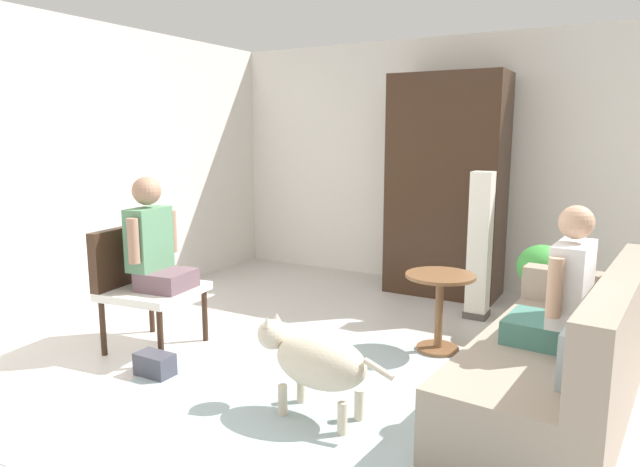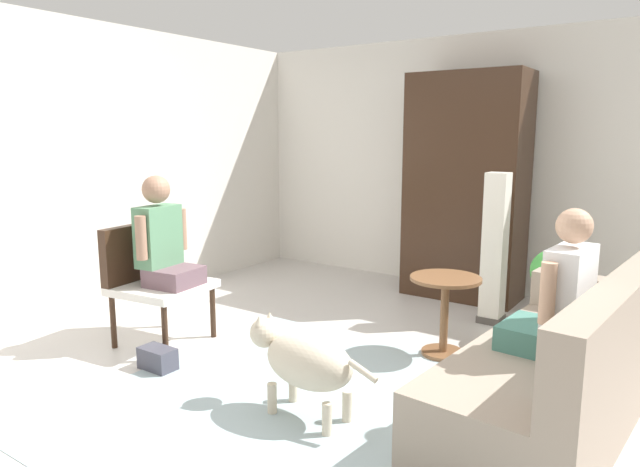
{
  "view_description": "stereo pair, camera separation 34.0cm",
  "coord_description": "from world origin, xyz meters",
  "px_view_note": "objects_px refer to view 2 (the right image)",
  "views": [
    {
      "loc": [
        1.55,
        -2.93,
        1.62
      ],
      "look_at": [
        -0.32,
        0.37,
        0.95
      ],
      "focal_mm": 31.92,
      "sensor_mm": 36.0,
      "label": 1
    },
    {
      "loc": [
        1.84,
        -2.75,
        1.62
      ],
      "look_at": [
        -0.32,
        0.37,
        0.95
      ],
      "focal_mm": 31.92,
      "sensor_mm": 36.0,
      "label": 2
    }
  ],
  "objects_px": {
    "person_on_armchair": "(163,240)",
    "round_end_table": "(445,305)",
    "potted_plant": "(556,285)",
    "person_on_couch": "(559,298)",
    "armchair": "(150,273)",
    "dog": "(305,360)",
    "armoire_cabinet": "(466,187)",
    "column_lamp": "(495,250)",
    "handbag": "(158,359)",
    "couch": "(563,370)"
  },
  "relations": [
    {
      "from": "couch",
      "to": "person_on_armchair",
      "type": "relative_size",
      "value": 2.48
    },
    {
      "from": "dog",
      "to": "potted_plant",
      "type": "distance_m",
      "value": 2.25
    },
    {
      "from": "person_on_armchair",
      "to": "round_end_table",
      "type": "distance_m",
      "value": 2.17
    },
    {
      "from": "couch",
      "to": "dog",
      "type": "height_order",
      "value": "couch"
    },
    {
      "from": "dog",
      "to": "handbag",
      "type": "distance_m",
      "value": 1.26
    },
    {
      "from": "couch",
      "to": "potted_plant",
      "type": "xyz_separation_m",
      "value": [
        -0.33,
        1.28,
        0.16
      ]
    },
    {
      "from": "armchair",
      "to": "potted_plant",
      "type": "distance_m",
      "value": 3.15
    },
    {
      "from": "couch",
      "to": "potted_plant",
      "type": "height_order",
      "value": "couch"
    },
    {
      "from": "person_on_armchair",
      "to": "couch",
      "type": "bearing_deg",
      "value": 9.12
    },
    {
      "from": "round_end_table",
      "to": "couch",
      "type": "bearing_deg",
      "value": -30.21
    },
    {
      "from": "potted_plant",
      "to": "person_on_armchair",
      "type": "bearing_deg",
      "value": -145.05
    },
    {
      "from": "person_on_couch",
      "to": "round_end_table",
      "type": "height_order",
      "value": "person_on_couch"
    },
    {
      "from": "couch",
      "to": "handbag",
      "type": "distance_m",
      "value": 2.61
    },
    {
      "from": "round_end_table",
      "to": "armoire_cabinet",
      "type": "distance_m",
      "value": 1.79
    },
    {
      "from": "armchair",
      "to": "handbag",
      "type": "relative_size",
      "value": 3.51
    },
    {
      "from": "armoire_cabinet",
      "to": "round_end_table",
      "type": "bearing_deg",
      "value": -73.64
    },
    {
      "from": "person_on_armchair",
      "to": "round_end_table",
      "type": "bearing_deg",
      "value": 27.98
    },
    {
      "from": "dog",
      "to": "person_on_couch",
      "type": "bearing_deg",
      "value": 32.46
    },
    {
      "from": "armchair",
      "to": "column_lamp",
      "type": "xyz_separation_m",
      "value": [
        2.07,
        1.95,
        0.1
      ]
    },
    {
      "from": "potted_plant",
      "to": "person_on_couch",
      "type": "bearing_deg",
      "value": -77.56
    },
    {
      "from": "armchair",
      "to": "column_lamp",
      "type": "distance_m",
      "value": 2.85
    },
    {
      "from": "handbag",
      "to": "potted_plant",
      "type": "bearing_deg",
      "value": 44.71
    },
    {
      "from": "round_end_table",
      "to": "person_on_armchair",
      "type": "bearing_deg",
      "value": -152.02
    },
    {
      "from": "person_on_couch",
      "to": "dog",
      "type": "relative_size",
      "value": 0.92
    },
    {
      "from": "armchair",
      "to": "armoire_cabinet",
      "type": "relative_size",
      "value": 0.42
    },
    {
      "from": "armchair",
      "to": "column_lamp",
      "type": "bearing_deg",
      "value": 43.28
    },
    {
      "from": "armchair",
      "to": "dog",
      "type": "height_order",
      "value": "armchair"
    },
    {
      "from": "potted_plant",
      "to": "column_lamp",
      "type": "relative_size",
      "value": 0.57
    },
    {
      "from": "person_on_armchair",
      "to": "column_lamp",
      "type": "height_order",
      "value": "person_on_armchair"
    },
    {
      "from": "column_lamp",
      "to": "couch",
      "type": "bearing_deg",
      "value": -59.2
    },
    {
      "from": "armchair",
      "to": "column_lamp",
      "type": "relative_size",
      "value": 0.71
    },
    {
      "from": "dog",
      "to": "armoire_cabinet",
      "type": "relative_size",
      "value": 0.41
    },
    {
      "from": "column_lamp",
      "to": "handbag",
      "type": "distance_m",
      "value": 2.86
    },
    {
      "from": "armchair",
      "to": "handbag",
      "type": "height_order",
      "value": "armchair"
    },
    {
      "from": "person_on_couch",
      "to": "dog",
      "type": "bearing_deg",
      "value": -147.54
    },
    {
      "from": "dog",
      "to": "armchair",
      "type": "bearing_deg",
      "value": 169.64
    },
    {
      "from": "potted_plant",
      "to": "armoire_cabinet",
      "type": "xyz_separation_m",
      "value": [
        -1.07,
        0.84,
        0.63
      ]
    },
    {
      "from": "handbag",
      "to": "couch",
      "type": "bearing_deg",
      "value": 18.62
    },
    {
      "from": "person_on_couch",
      "to": "armoire_cabinet",
      "type": "height_order",
      "value": "armoire_cabinet"
    },
    {
      "from": "armchair",
      "to": "dog",
      "type": "bearing_deg",
      "value": -10.36
    },
    {
      "from": "couch",
      "to": "armchair",
      "type": "xyz_separation_m",
      "value": [
        -2.96,
        -0.47,
        0.24
      ]
    },
    {
      "from": "armchair",
      "to": "person_on_couch",
      "type": "distance_m",
      "value": 2.95
    },
    {
      "from": "person_on_couch",
      "to": "potted_plant",
      "type": "xyz_separation_m",
      "value": [
        -0.29,
        1.31,
        -0.26
      ]
    },
    {
      "from": "armoire_cabinet",
      "to": "person_on_armchair",
      "type": "bearing_deg",
      "value": -118.74
    },
    {
      "from": "column_lamp",
      "to": "handbag",
      "type": "xyz_separation_m",
      "value": [
        -1.58,
        -2.32,
        -0.57
      ]
    },
    {
      "from": "potted_plant",
      "to": "handbag",
      "type": "distance_m",
      "value": 3.03
    },
    {
      "from": "couch",
      "to": "person_on_couch",
      "type": "distance_m",
      "value": 0.43
    },
    {
      "from": "armoire_cabinet",
      "to": "person_on_couch",
      "type": "bearing_deg",
      "value": -57.84
    },
    {
      "from": "round_end_table",
      "to": "armoire_cabinet",
      "type": "bearing_deg",
      "value": 106.36
    },
    {
      "from": "person_on_armchair",
      "to": "armoire_cabinet",
      "type": "relative_size",
      "value": 0.38
    }
  ]
}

